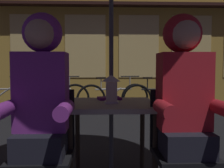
# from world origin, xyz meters

# --- Properties ---
(cafe_table) EXTENTS (0.72, 0.72, 0.74)m
(cafe_table) POSITION_xyz_m (0.00, 0.00, 0.64)
(cafe_table) COLOR #B2AD9E
(cafe_table) RESTS_ON ground_plane
(lantern) EXTENTS (0.11, 0.11, 0.23)m
(lantern) POSITION_xyz_m (-0.00, -0.03, 0.86)
(lantern) COLOR white
(lantern) RESTS_ON cafe_table
(chair_left) EXTENTS (0.40, 0.40, 0.87)m
(chair_left) POSITION_xyz_m (-0.48, -0.37, 0.49)
(chair_left) COLOR black
(chair_left) RESTS_ON ground_plane
(chair_right) EXTENTS (0.40, 0.40, 0.87)m
(chair_right) POSITION_xyz_m (0.48, -0.37, 0.49)
(chair_right) COLOR black
(chair_right) RESTS_ON ground_plane
(person_left_hooded) EXTENTS (0.45, 0.56, 1.40)m
(person_left_hooded) POSITION_xyz_m (-0.48, -0.43, 0.85)
(person_left_hooded) COLOR black
(person_left_hooded) RESTS_ON ground_plane
(person_right_hooded) EXTENTS (0.45, 0.56, 1.40)m
(person_right_hooded) POSITION_xyz_m (0.48, -0.43, 0.85)
(person_right_hooded) COLOR black
(person_right_hooded) RESTS_ON ground_plane
(bicycle_nearest) EXTENTS (1.68, 0.17, 0.84)m
(bicycle_nearest) POSITION_xyz_m (-2.30, 3.79, 0.35)
(bicycle_nearest) COLOR black
(bicycle_nearest) RESTS_ON ground_plane
(bicycle_second) EXTENTS (1.66, 0.34, 0.84)m
(bicycle_second) POSITION_xyz_m (-1.18, 3.69, 0.35)
(bicycle_second) COLOR black
(bicycle_second) RESTS_ON ground_plane
(bicycle_third) EXTENTS (1.65, 0.43, 0.84)m
(bicycle_third) POSITION_xyz_m (0.19, 3.70, 0.35)
(bicycle_third) COLOR black
(bicycle_third) RESTS_ON ground_plane
(bicycle_fourth) EXTENTS (1.68, 0.09, 0.84)m
(bicycle_fourth) POSITION_xyz_m (1.22, 3.59, 0.35)
(bicycle_fourth) COLOR black
(bicycle_fourth) RESTS_ON ground_plane
(book) EXTENTS (0.22, 0.18, 0.02)m
(book) POSITION_xyz_m (-0.01, 0.19, 0.75)
(book) COLOR #661E7A
(book) RESTS_ON cafe_table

